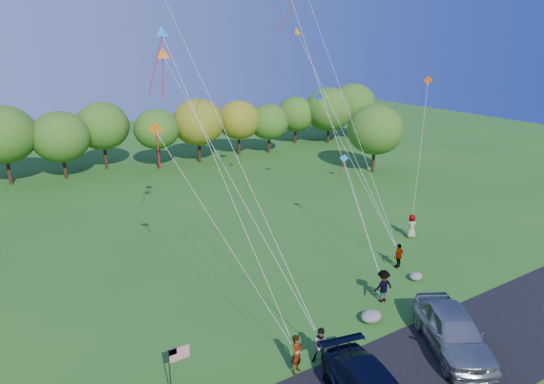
{
  "coord_description": "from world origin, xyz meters",
  "views": [
    {
      "loc": [
        -13.04,
        -15.49,
        14.29
      ],
      "look_at": [
        0.64,
        6.0,
        6.09
      ],
      "focal_mm": 32.0,
      "sensor_mm": 36.0,
      "label": 1
    }
  ],
  "objects_px": {
    "flyer_d": "(399,256)",
    "flyer_c": "(383,286)",
    "flyer_a": "(297,354)",
    "flyer_b": "(322,345)",
    "flyer_e": "(412,226)",
    "minivan_silver": "(453,331)"
  },
  "relations": [
    {
      "from": "flyer_d",
      "to": "flyer_c",
      "type": "bearing_deg",
      "value": 20.31
    },
    {
      "from": "flyer_a",
      "to": "flyer_b",
      "type": "relative_size",
      "value": 1.09
    },
    {
      "from": "flyer_b",
      "to": "flyer_c",
      "type": "bearing_deg",
      "value": 54.22
    },
    {
      "from": "flyer_a",
      "to": "flyer_b",
      "type": "height_order",
      "value": "flyer_a"
    },
    {
      "from": "flyer_b",
      "to": "flyer_c",
      "type": "xyz_separation_m",
      "value": [
        6.22,
        2.38,
        0.09
      ]
    },
    {
      "from": "flyer_e",
      "to": "flyer_a",
      "type": "bearing_deg",
      "value": 45.62
    },
    {
      "from": "minivan_silver",
      "to": "flyer_e",
      "type": "height_order",
      "value": "minivan_silver"
    },
    {
      "from": "flyer_c",
      "to": "flyer_e",
      "type": "relative_size",
      "value": 1.06
    },
    {
      "from": "flyer_c",
      "to": "flyer_d",
      "type": "distance_m",
      "value": 4.65
    },
    {
      "from": "minivan_silver",
      "to": "flyer_c",
      "type": "relative_size",
      "value": 3.07
    },
    {
      "from": "flyer_b",
      "to": "flyer_d",
      "type": "height_order",
      "value": "flyer_b"
    },
    {
      "from": "minivan_silver",
      "to": "flyer_b",
      "type": "xyz_separation_m",
      "value": [
        -5.78,
        2.63,
        -0.19
      ]
    },
    {
      "from": "flyer_b",
      "to": "flyer_d",
      "type": "relative_size",
      "value": 1.05
    },
    {
      "from": "flyer_a",
      "to": "flyer_c",
      "type": "bearing_deg",
      "value": -10.65
    },
    {
      "from": "flyer_a",
      "to": "flyer_c",
      "type": "xyz_separation_m",
      "value": [
        7.6,
        2.38,
        0.01
      ]
    },
    {
      "from": "flyer_a",
      "to": "flyer_b",
      "type": "distance_m",
      "value": 1.38
    },
    {
      "from": "flyer_a",
      "to": "flyer_b",
      "type": "bearing_deg",
      "value": -28.03
    },
    {
      "from": "flyer_a",
      "to": "flyer_c",
      "type": "height_order",
      "value": "flyer_c"
    },
    {
      "from": "minivan_silver",
      "to": "flyer_a",
      "type": "relative_size",
      "value": 3.12
    },
    {
      "from": "minivan_silver",
      "to": "flyer_c",
      "type": "bearing_deg",
      "value": 114.33
    },
    {
      "from": "flyer_d",
      "to": "minivan_silver",
      "type": "bearing_deg",
      "value": 47.51
    },
    {
      "from": "minivan_silver",
      "to": "flyer_e",
      "type": "relative_size",
      "value": 3.26
    }
  ]
}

